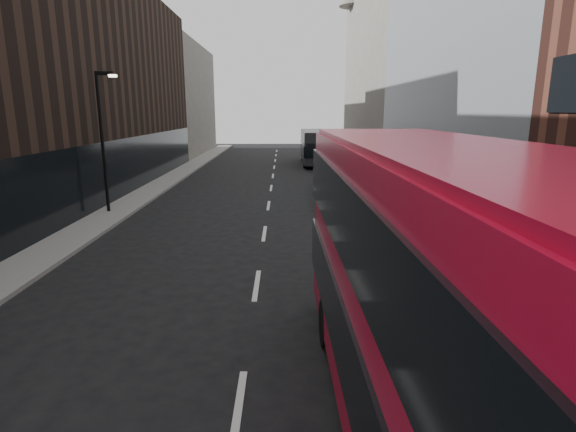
{
  "coord_description": "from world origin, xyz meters",
  "views": [
    {
      "loc": [
        0.81,
        -5.02,
        5.24
      ],
      "look_at": [
        0.95,
        6.7,
        2.5
      ],
      "focal_mm": 28.0,
      "sensor_mm": 36.0,
      "label": 1
    }
  ],
  "objects_px": {
    "red_bus": "(449,305)",
    "grey_bus": "(314,146)",
    "car_a": "(332,193)",
    "car_c": "(332,179)",
    "street_lamp": "(103,133)",
    "car_b": "(348,199)"
  },
  "relations": [
    {
      "from": "grey_bus",
      "to": "car_a",
      "type": "bearing_deg",
      "value": -90.55
    },
    {
      "from": "grey_bus",
      "to": "street_lamp",
      "type": "bearing_deg",
      "value": -117.79
    },
    {
      "from": "red_bus",
      "to": "car_b",
      "type": "distance_m",
      "value": 17.55
    },
    {
      "from": "car_a",
      "to": "car_b",
      "type": "xyz_separation_m",
      "value": [
        0.67,
        -2.0,
        0.09
      ]
    },
    {
      "from": "red_bus",
      "to": "car_a",
      "type": "relative_size",
      "value": 2.94
    },
    {
      "from": "grey_bus",
      "to": "car_c",
      "type": "xyz_separation_m",
      "value": [
        0.17,
        -15.5,
        -1.03
      ]
    },
    {
      "from": "car_b",
      "to": "car_a",
      "type": "bearing_deg",
      "value": 103.2
    },
    {
      "from": "grey_bus",
      "to": "car_a",
      "type": "distance_m",
      "value": 20.67
    },
    {
      "from": "street_lamp",
      "to": "car_c",
      "type": "bearing_deg",
      "value": 29.98
    },
    {
      "from": "grey_bus",
      "to": "car_a",
      "type": "xyz_separation_m",
      "value": [
        -0.39,
        -20.63,
        -1.11
      ]
    },
    {
      "from": "car_b",
      "to": "street_lamp",
      "type": "bearing_deg",
      "value": 174.8
    },
    {
      "from": "grey_bus",
      "to": "red_bus",
      "type": "bearing_deg",
      "value": -90.77
    },
    {
      "from": "grey_bus",
      "to": "car_a",
      "type": "relative_size",
      "value": 2.56
    },
    {
      "from": "red_bus",
      "to": "grey_bus",
      "type": "xyz_separation_m",
      "value": [
        0.91,
        40.04,
        -0.88
      ]
    },
    {
      "from": "car_a",
      "to": "car_b",
      "type": "distance_m",
      "value": 2.11
    },
    {
      "from": "red_bus",
      "to": "grey_bus",
      "type": "distance_m",
      "value": 40.06
    },
    {
      "from": "car_a",
      "to": "car_c",
      "type": "xyz_separation_m",
      "value": [
        0.56,
        5.14,
        0.07
      ]
    },
    {
      "from": "street_lamp",
      "to": "car_b",
      "type": "height_order",
      "value": "street_lamp"
    },
    {
      "from": "car_c",
      "to": "red_bus",
      "type": "bearing_deg",
      "value": -85.48
    },
    {
      "from": "street_lamp",
      "to": "grey_bus",
      "type": "relative_size",
      "value": 0.67
    },
    {
      "from": "car_a",
      "to": "street_lamp",
      "type": "bearing_deg",
      "value": -168.01
    },
    {
      "from": "street_lamp",
      "to": "car_a",
      "type": "bearing_deg",
      "value": 9.61
    }
  ]
}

